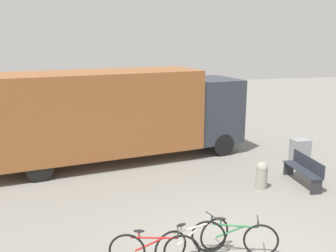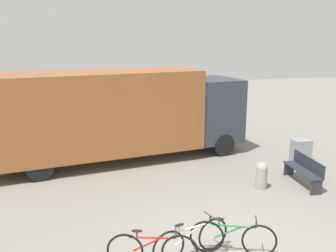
{
  "view_description": "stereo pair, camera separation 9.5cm",
  "coord_description": "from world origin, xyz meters",
  "px_view_note": "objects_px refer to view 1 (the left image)",
  "views": [
    {
      "loc": [
        -2.87,
        -6.21,
        4.46
      ],
      "look_at": [
        -0.14,
        4.88,
        1.7
      ],
      "focal_mm": 40.0,
      "sensor_mm": 36.0,
      "label": 1
    },
    {
      "loc": [
        -2.78,
        -6.24,
        4.46
      ],
      "look_at": [
        -0.14,
        4.88,
        1.7
      ],
      "focal_mm": 40.0,
      "sensor_mm": 36.0,
      "label": 2
    }
  ],
  "objects_px": {
    "bicycle_far": "(234,237)",
    "bollard_near_bench": "(262,174)",
    "bicycle_middle": "(193,240)",
    "park_bench": "(304,169)",
    "bicycle_near": "(154,250)",
    "utility_box": "(300,150)",
    "delivery_truck": "(116,113)"
  },
  "relations": [
    {
      "from": "delivery_truck",
      "to": "bollard_near_bench",
      "type": "height_order",
      "value": "delivery_truck"
    },
    {
      "from": "delivery_truck",
      "to": "bicycle_far",
      "type": "relative_size",
      "value": 5.69
    },
    {
      "from": "bicycle_middle",
      "to": "utility_box",
      "type": "distance_m",
      "value": 7.49
    },
    {
      "from": "bicycle_near",
      "to": "delivery_truck",
      "type": "bearing_deg",
      "value": 104.83
    },
    {
      "from": "bollard_near_bench",
      "to": "utility_box",
      "type": "relative_size",
      "value": 1.01
    },
    {
      "from": "bicycle_middle",
      "to": "bicycle_far",
      "type": "relative_size",
      "value": 1.04
    },
    {
      "from": "park_bench",
      "to": "bollard_near_bench",
      "type": "bearing_deg",
      "value": 93.23
    },
    {
      "from": "park_bench",
      "to": "bicycle_far",
      "type": "height_order",
      "value": "park_bench"
    },
    {
      "from": "park_bench",
      "to": "bicycle_near",
      "type": "bearing_deg",
      "value": 123.7
    },
    {
      "from": "park_bench",
      "to": "bicycle_far",
      "type": "relative_size",
      "value": 1.03
    },
    {
      "from": "bollard_near_bench",
      "to": "utility_box",
      "type": "distance_m",
      "value": 3.23
    },
    {
      "from": "park_bench",
      "to": "bicycle_near",
      "type": "distance_m",
      "value": 6.22
    },
    {
      "from": "bicycle_middle",
      "to": "bicycle_far",
      "type": "distance_m",
      "value": 0.87
    },
    {
      "from": "park_bench",
      "to": "bicycle_near",
      "type": "xyz_separation_m",
      "value": [
        -5.37,
        -3.14,
        -0.09
      ]
    },
    {
      "from": "delivery_truck",
      "to": "park_bench",
      "type": "height_order",
      "value": "delivery_truck"
    },
    {
      "from": "delivery_truck",
      "to": "bicycle_middle",
      "type": "distance_m",
      "value": 6.79
    },
    {
      "from": "bicycle_far",
      "to": "bicycle_near",
      "type": "bearing_deg",
      "value": -155.62
    },
    {
      "from": "bicycle_near",
      "to": "utility_box",
      "type": "bearing_deg",
      "value": 53.38
    },
    {
      "from": "bicycle_middle",
      "to": "park_bench",
      "type": "bearing_deg",
      "value": 17.69
    },
    {
      "from": "bicycle_far",
      "to": "bollard_near_bench",
      "type": "bearing_deg",
      "value": 76.34
    },
    {
      "from": "delivery_truck",
      "to": "bicycle_far",
      "type": "height_order",
      "value": "delivery_truck"
    },
    {
      "from": "bicycle_middle",
      "to": "bicycle_near",
      "type": "bearing_deg",
      "value": 177.06
    },
    {
      "from": "bicycle_middle",
      "to": "bicycle_far",
      "type": "height_order",
      "value": "same"
    },
    {
      "from": "bicycle_near",
      "to": "bicycle_far",
      "type": "bearing_deg",
      "value": 17.38
    },
    {
      "from": "bicycle_far",
      "to": "utility_box",
      "type": "bearing_deg",
      "value": 68.72
    },
    {
      "from": "delivery_truck",
      "to": "park_bench",
      "type": "distance_m",
      "value": 6.59
    },
    {
      "from": "park_bench",
      "to": "bollard_near_bench",
      "type": "xyz_separation_m",
      "value": [
        -1.43,
        0.0,
        -0.04
      ]
    },
    {
      "from": "delivery_truck",
      "to": "bicycle_far",
      "type": "xyz_separation_m",
      "value": [
        1.67,
        -6.72,
        -1.41
      ]
    },
    {
      "from": "delivery_truck",
      "to": "bollard_near_bench",
      "type": "bearing_deg",
      "value": -52.32
    },
    {
      "from": "utility_box",
      "to": "park_bench",
      "type": "bearing_deg",
      "value": -119.76
    },
    {
      "from": "bicycle_middle",
      "to": "bicycle_far",
      "type": "bearing_deg",
      "value": -23.77
    },
    {
      "from": "bicycle_far",
      "to": "bollard_near_bench",
      "type": "relative_size",
      "value": 2.06
    }
  ]
}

